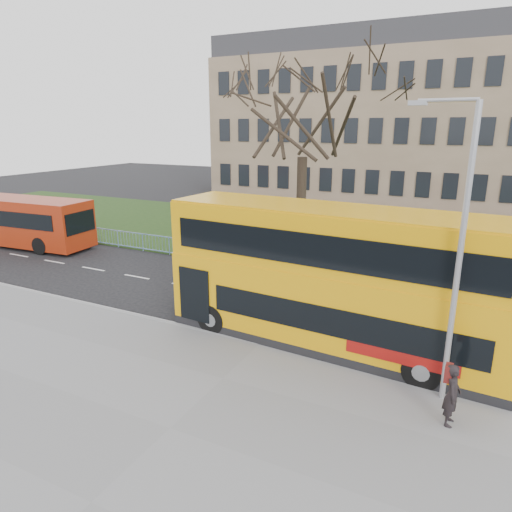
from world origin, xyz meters
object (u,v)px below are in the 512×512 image
Objects in this scene: street_lamp at (457,246)px; red_bus at (10,219)px; yellow_bus at (331,276)px; pedestrian at (452,395)px.

red_bus is at bearing 169.07° from street_lamp.
red_bus is 27.54m from street_lamp.
red_bus is at bearing 172.20° from yellow_bus.
street_lamp reaches higher than yellow_bus.
yellow_bus is at bearing -15.42° from red_bus.
street_lamp is at bearing -17.61° from red_bus.
pedestrian is 3.75m from street_lamp.
pedestrian is 0.21× the size of street_lamp.
red_bus is 1.48× the size of street_lamp.
street_lamp is (-0.36, 1.17, 3.54)m from pedestrian.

